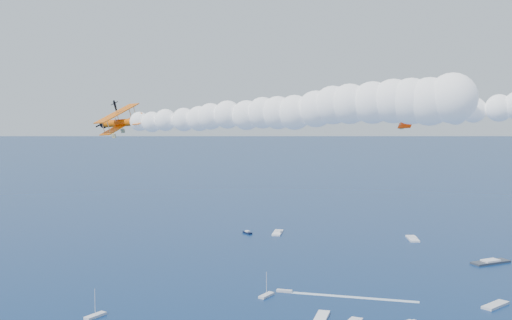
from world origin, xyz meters
The scene contains 4 objects.
biplane_lead centered at (22.21, 18.45, 57.75)m, with size 7.22×8.10×4.88m, color #FF4205, non-canonical shape.
biplane_trail centered at (-20.17, 8.15, 55.97)m, with size 8.49×9.52×5.74m, color #EC5F04, non-canonical shape.
smoke_trail_trail centered at (6.06, 11.13, 57.95)m, with size 52.68×11.47×10.14m, color white, non-canonical shape.
spectator_boats centered at (-2.80, 127.07, 0.35)m, with size 220.37×176.98×0.70m.
Camera 1 is at (53.41, -67.65, 60.12)m, focal length 47.03 mm.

